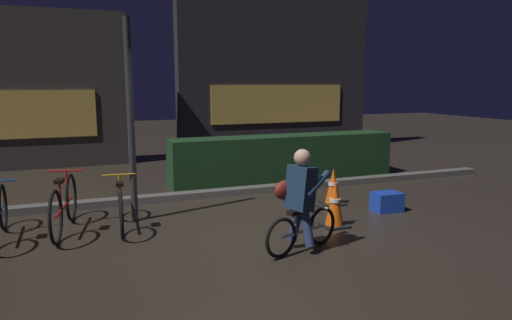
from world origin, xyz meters
name	(u,v)px	position (x,y,z in m)	size (l,w,h in m)	color
ground_plane	(258,233)	(0.00, 0.00, 0.00)	(40.00, 40.00, 0.00)	#2D261E
sidewalk_curb	(213,193)	(0.00, 2.20, 0.06)	(12.00, 0.24, 0.12)	#56544F
hedge_row	(284,158)	(1.80, 3.10, 0.47)	(4.80, 0.70, 0.93)	#19381C
storefront_left	(12,90)	(-3.56, 6.50, 1.84)	(5.15, 0.54, 3.70)	#383330
storefront_right	(275,68)	(3.36, 7.20, 2.45)	(5.88, 0.54, 4.92)	#262328
street_post	(131,122)	(-1.48, 1.20, 1.46)	(0.10, 0.10, 2.91)	#2D2D33
parked_bike_left_mid	(64,206)	(-2.43, 1.03, 0.36)	(0.46, 1.73, 0.80)	black
parked_bike_center_left	(120,205)	(-1.70, 0.91, 0.33)	(0.46, 1.57, 0.72)	black
traffic_cone_near	(335,204)	(1.12, -0.10, 0.32)	(0.36, 0.36, 0.67)	black
traffic_cone_far	(333,187)	(1.72, 0.97, 0.30)	(0.36, 0.36, 0.61)	black
blue_crate	(387,202)	(2.31, 0.30, 0.15)	(0.44, 0.32, 0.30)	#193DB7
cyclist	(300,200)	(0.22, -0.79, 0.63)	(1.13, 0.51, 1.25)	black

